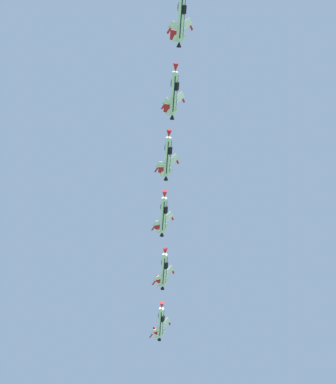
% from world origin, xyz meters
% --- Properties ---
extents(fighter_jet_lead, '(7.08, 15.86, 7.90)m').
position_xyz_m(fighter_jet_lead, '(5.67, 16.26, 151.87)').
color(fighter_jet_lead, white).
extents(fighter_jet_left_wing, '(6.81, 15.86, 8.12)m').
position_xyz_m(fighter_jet_left_wing, '(0.97, 36.19, 152.98)').
color(fighter_jet_left_wing, white).
extents(fighter_jet_right_wing, '(7.30, 15.86, 7.70)m').
position_xyz_m(fighter_jet_right_wing, '(-3.64, 54.97, 153.60)').
color(fighter_jet_right_wing, white).
extents(fighter_jet_left_outer, '(7.06, 15.86, 7.91)m').
position_xyz_m(fighter_jet_left_outer, '(-7.96, 75.07, 155.50)').
color(fighter_jet_left_outer, white).
extents(fighter_jet_right_outer, '(7.34, 15.86, 7.66)m').
position_xyz_m(fighter_jet_right_outer, '(-10.72, 94.51, 154.19)').
color(fighter_jet_right_outer, white).
extents(fighter_jet_trail_slot, '(7.26, 15.86, 7.73)m').
position_xyz_m(fighter_jet_trail_slot, '(-14.91, 114.75, 153.01)').
color(fighter_jet_trail_slot, white).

